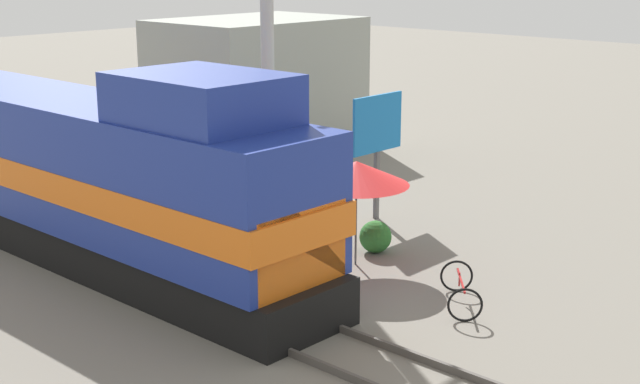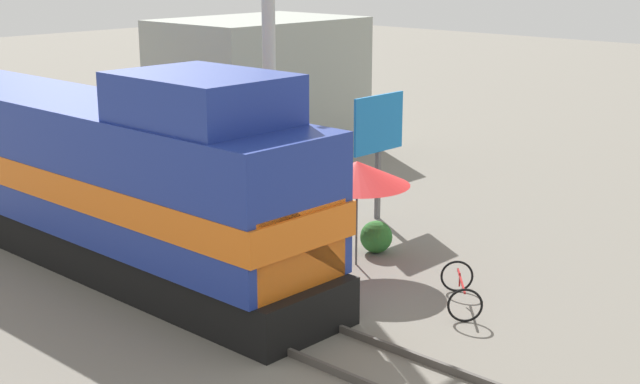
# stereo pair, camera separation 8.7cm
# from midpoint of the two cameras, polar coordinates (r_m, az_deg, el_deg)

# --- Properties ---
(ground_plane) EXTENTS (120.00, 120.00, 0.00)m
(ground_plane) POSITION_cam_midpoint_polar(r_m,az_deg,el_deg) (19.81, -8.27, -6.44)
(ground_plane) COLOR slate
(rail_near) EXTENTS (0.08, 41.24, 0.15)m
(rail_near) POSITION_cam_midpoint_polar(r_m,az_deg,el_deg) (19.37, -9.94, -6.77)
(rail_near) COLOR #4C4742
(rail_near) RESTS_ON ground_plane
(rail_far) EXTENTS (0.08, 41.24, 0.15)m
(rail_far) POSITION_cam_midpoint_polar(r_m,az_deg,el_deg) (20.20, -6.70, -5.71)
(rail_far) COLOR #4C4742
(rail_far) RESTS_ON ground_plane
(locomotive) EXTENTS (2.85, 15.61, 4.89)m
(locomotive) POSITION_cam_midpoint_polar(r_m,az_deg,el_deg) (21.94, -14.31, 1.09)
(locomotive) COLOR black
(locomotive) RESTS_ON ground_plane
(utility_pole) EXTENTS (1.80, 0.38, 11.72)m
(utility_pole) POSITION_cam_midpoint_polar(r_m,az_deg,el_deg) (25.16, -3.24, 12.13)
(utility_pole) COLOR #B2B2AD
(utility_pole) RESTS_ON ground_plane
(vendor_umbrella) EXTENTS (2.50, 2.50, 2.53)m
(vendor_umbrella) POSITION_cam_midpoint_polar(r_m,az_deg,el_deg) (20.73, 2.51, 1.22)
(vendor_umbrella) COLOR #4C4C4C
(vendor_umbrella) RESTS_ON ground_plane
(billboard_sign) EXTENTS (2.00, 0.12, 3.49)m
(billboard_sign) POSITION_cam_midpoint_polar(r_m,az_deg,el_deg) (24.44, 3.88, 4.00)
(billboard_sign) COLOR #595959
(billboard_sign) RESTS_ON ground_plane
(shrub_cluster) EXTENTS (0.81, 0.81, 0.81)m
(shrub_cluster) POSITION_cam_midpoint_polar(r_m,az_deg,el_deg) (22.12, 3.73, -2.88)
(shrub_cluster) COLOR #2D722D
(shrub_cluster) RESTS_ON ground_plane
(person_bystander) EXTENTS (0.34, 0.34, 1.57)m
(person_bystander) POSITION_cam_midpoint_polar(r_m,az_deg,el_deg) (22.32, -2.25, -1.51)
(person_bystander) COLOR #2D3347
(person_bystander) RESTS_ON ground_plane
(bicycle) EXTENTS (1.53, 1.74, 0.70)m
(bicycle) POSITION_cam_midpoint_polar(r_m,az_deg,el_deg) (23.72, -1.05, -1.71)
(bicycle) COLOR black
(bicycle) RESTS_ON ground_plane
(bicycle_spare) EXTENTS (1.78, 1.66, 0.72)m
(bicycle_spare) POSITION_cam_midpoint_polar(r_m,az_deg,el_deg) (19.03, 9.13, -6.19)
(bicycle_spare) COLOR black
(bicycle_spare) RESTS_ON ground_plane
(building_block_distant) EXTENTS (7.12, 5.00, 4.87)m
(building_block_distant) POSITION_cam_midpoint_polar(r_m,az_deg,el_deg) (33.65, -3.81, 6.89)
(building_block_distant) COLOR #999E93
(building_block_distant) RESTS_ON ground_plane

